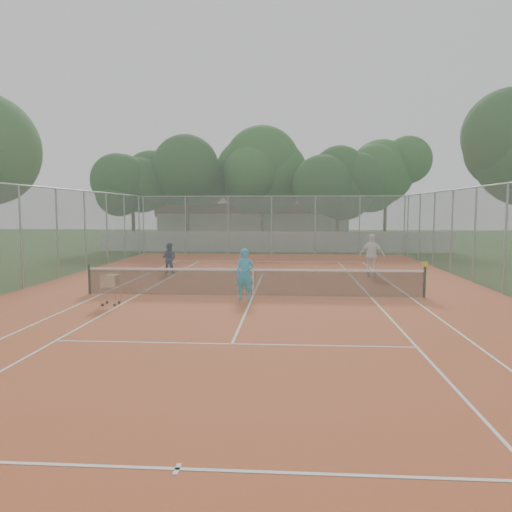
# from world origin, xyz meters

# --- Properties ---
(ground) EXTENTS (120.00, 120.00, 0.00)m
(ground) POSITION_xyz_m (0.00, 0.00, 0.00)
(ground) COLOR #17360E
(ground) RESTS_ON ground
(court_pad) EXTENTS (18.00, 34.00, 0.02)m
(court_pad) POSITION_xyz_m (0.00, 0.00, 0.01)
(court_pad) COLOR #BC4924
(court_pad) RESTS_ON ground
(court_lines) EXTENTS (10.98, 23.78, 0.01)m
(court_lines) POSITION_xyz_m (0.00, 0.00, 0.02)
(court_lines) COLOR white
(court_lines) RESTS_ON court_pad
(tennis_net) EXTENTS (11.88, 0.10, 0.98)m
(tennis_net) POSITION_xyz_m (0.00, 0.00, 0.51)
(tennis_net) COLOR black
(tennis_net) RESTS_ON court_pad
(perimeter_fence) EXTENTS (18.00, 34.00, 4.00)m
(perimeter_fence) POSITION_xyz_m (0.00, 0.00, 2.00)
(perimeter_fence) COLOR slate
(perimeter_fence) RESTS_ON ground
(boundary_wall) EXTENTS (26.00, 0.30, 1.50)m
(boundary_wall) POSITION_xyz_m (0.00, 19.00, 0.75)
(boundary_wall) COLOR silver
(boundary_wall) RESTS_ON ground
(clubhouse) EXTENTS (16.40, 9.00, 4.40)m
(clubhouse) POSITION_xyz_m (-2.00, 29.00, 2.20)
(clubhouse) COLOR beige
(clubhouse) RESTS_ON ground
(tropical_trees) EXTENTS (29.00, 19.00, 10.00)m
(tropical_trees) POSITION_xyz_m (0.00, 22.00, 5.00)
(tropical_trees) COLOR black
(tropical_trees) RESTS_ON ground
(player_near) EXTENTS (0.69, 0.50, 1.74)m
(player_near) POSITION_xyz_m (-0.22, -0.74, 0.89)
(player_near) COLOR #1AA1E2
(player_near) RESTS_ON court_pad
(player_far_left) EXTENTS (0.80, 0.67, 1.47)m
(player_far_left) POSITION_xyz_m (-4.48, 5.97, 0.75)
(player_far_left) COLOR #171A45
(player_far_left) RESTS_ON court_pad
(player_far_right) EXTENTS (1.24, 0.87, 1.95)m
(player_far_right) POSITION_xyz_m (5.03, 5.55, 0.99)
(player_far_right) COLOR white
(player_far_right) RESTS_ON court_pad
(ball_hopper) EXTENTS (0.63, 0.63, 1.07)m
(ball_hopper) POSITION_xyz_m (-4.39, -2.08, 0.56)
(ball_hopper) COLOR #ADADB4
(ball_hopper) RESTS_ON court_pad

